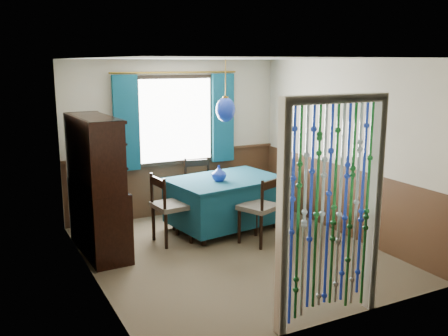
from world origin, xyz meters
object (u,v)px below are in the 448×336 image
chair_near (261,208)px  vase_sideboard (94,172)px  bowl_shelf (105,162)px  chair_right (278,190)px  dining_table (225,200)px  vase_table (219,174)px  chair_left (169,207)px  sideboard (97,206)px  pendant_lamp (225,109)px  chair_far (200,186)px

chair_near → vase_sideboard: size_ratio=4.66×
bowl_shelf → vase_sideboard: bearing=90.0°
chair_right → bowl_shelf: 2.96m
dining_table → vase_table: size_ratio=8.57×
chair_near → bowl_shelf: bearing=145.0°
chair_left → sideboard: (-0.95, 0.12, 0.10)m
sideboard → pendant_lamp: size_ratio=2.03×
sideboard → pendant_lamp: pendant_lamp is taller
chair_near → vase_table: 0.81m
chair_near → sideboard: sideboard is taller
bowl_shelf → chair_near: bearing=-12.0°
dining_table → chair_right: size_ratio=2.06×
chair_right → sideboard: 2.89m
vase_table → chair_far: bearing=85.0°
chair_left → dining_table: bearing=93.6°
vase_sideboard → pendant_lamp: bearing=-9.7°
dining_table → vase_sideboard: 1.95m
bowl_shelf → chair_far: bearing=31.5°
chair_near → bowl_shelf: (-1.99, 0.42, 0.75)m
chair_near → chair_left: 1.25m
dining_table → pendant_lamp: (-0.00, 0.00, 1.34)m
chair_right → vase_table: (-1.14, -0.19, 0.43)m
chair_far → chair_right: bearing=157.9°
chair_far → pendant_lamp: size_ratio=1.06×
bowl_shelf → vase_sideboard: size_ratio=0.98×
dining_table → chair_left: bearing=-178.9°
sideboard → bowl_shelf: 0.70m
chair_near → vase_sideboard: bearing=128.8°
chair_far → bowl_shelf: 2.19m
chair_right → pendant_lamp: bearing=93.2°
dining_table → chair_right: 0.98m
chair_far → bowl_shelf: bearing=41.2°
sideboard → vase_table: size_ratio=8.72×
chair_right → vase_sideboard: vase_sideboard is taller
sideboard → vase_table: sideboard is taller
chair_far → pendant_lamp: bearing=106.2°
chair_right → dining_table: bearing=93.2°
dining_table → sideboard: size_ratio=0.98×
sideboard → vase_table: bearing=-4.4°
chair_far → vase_table: bearing=94.7°
vase_sideboard → dining_table: bearing=-9.7°
chair_near → sideboard: 2.18m
chair_left → sideboard: 0.97m
chair_far → pendant_lamp: 1.50m
pendant_lamp → bowl_shelf: pendant_lamp is taller
chair_far → vase_sideboard: 1.88m
chair_right → pendant_lamp: 1.66m
chair_left → bowl_shelf: (-0.89, -0.18, 0.74)m
vase_table → bowl_shelf: bowl_shelf is taller
chair_near → chair_far: chair_near is taller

